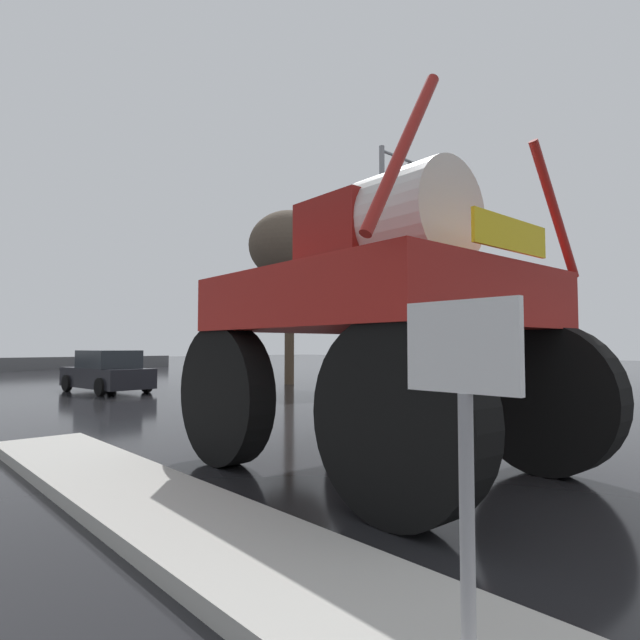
{
  "coord_description": "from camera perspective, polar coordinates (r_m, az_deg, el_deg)",
  "views": [
    {
      "loc": [
        -6.01,
        -0.02,
        1.67
      ],
      "look_at": [
        -0.5,
        6.02,
        2.09
      ],
      "focal_mm": 28.42,
      "sensor_mm": 36.0,
      "label": 1
    }
  ],
  "objects": [
    {
      "name": "ground_plane",
      "position": [
        19.07,
        -24.03,
        -7.73
      ],
      "size": [
        120.0,
        120.0,
        0.0
      ],
      "primitive_type": "plane",
      "color": "black"
    },
    {
      "name": "median_island",
      "position": [
        5.63,
        -17.83,
        -19.29
      ],
      "size": [
        1.33,
        9.14,
        0.15
      ],
      "primitive_type": "cube",
      "color": "#B2AFA8",
      "rests_on": "ground"
    },
    {
      "name": "lane_arrow_sign",
      "position": [
        2.5,
        15.83,
        -10.28
      ],
      "size": [
        0.07,
        0.6,
        1.74
      ],
      "color": "#99999E",
      "rests_on": "median_island"
    },
    {
      "name": "oversize_sprayer",
      "position": [
        6.99,
        6.76,
        0.53
      ],
      "size": [
        4.24,
        5.29,
        4.38
      ],
      "rotation": [
        0.0,
        0.0,
        1.54
      ],
      "color": "black",
      "rests_on": "ground"
    },
    {
      "name": "sedan_ahead",
      "position": [
        20.18,
        -22.85,
        -5.45
      ],
      "size": [
        2.22,
        4.26,
        1.52
      ],
      "rotation": [
        0.0,
        0.0,
        1.68
      ],
      "color": "black",
      "rests_on": "ground"
    },
    {
      "name": "traffic_signal_near_right",
      "position": [
        14.57,
        3.14,
        0.37
      ],
      "size": [
        0.24,
        0.54,
        3.45
      ],
      "color": "gray",
      "rests_on": "ground"
    },
    {
      "name": "streetlight_near_right",
      "position": [
        17.07,
        7.4,
        7.11
      ],
      "size": [
        2.11,
        0.24,
        8.35
      ],
      "color": "gray",
      "rests_on": "ground"
    },
    {
      "name": "bare_tree_right",
      "position": [
        22.8,
        -3.44,
        8.16
      ],
      "size": [
        3.64,
        3.64,
        7.69
      ],
      "color": "#473828",
      "rests_on": "ground"
    }
  ]
}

